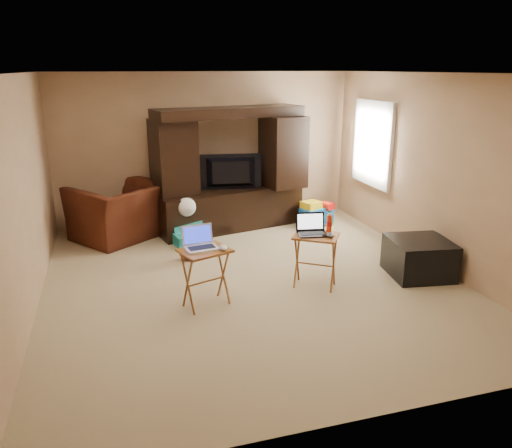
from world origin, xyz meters
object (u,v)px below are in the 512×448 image
object	(u,v)px
water_bottle	(329,223)
recliner	(121,212)
laptop_right	(313,225)
tray_table_right	(315,261)
push_toy	(316,213)
ottoman	(419,258)
mouse_left	(223,248)
child_rocker	(189,225)
entertainment_center	(230,170)
mouse_right	(331,235)
tray_table_left	(206,278)
plush_toy	(190,247)
television	(231,173)
laptop_left	(201,239)

from	to	relation	value
water_bottle	recliner	bearing A→B (deg)	133.92
laptop_right	tray_table_right	bearing A→B (deg)	-16.45
laptop_right	water_bottle	size ratio (longest dim) A/B	1.70
push_toy	ottoman	size ratio (longest dim) A/B	0.77
push_toy	mouse_left	world-z (taller)	mouse_left
child_rocker	entertainment_center	bearing A→B (deg)	26.49
push_toy	ottoman	distance (m)	2.40
tray_table_right	mouse_right	xyz separation A→B (m)	(0.13, -0.12, 0.36)
push_toy	ottoman	xyz separation A→B (m)	(0.41, -2.37, 0.02)
tray_table_left	ottoman	bearing A→B (deg)	-17.47
mouse_left	child_rocker	bearing A→B (deg)	91.22
tray_table_right	push_toy	bearing A→B (deg)	101.09
tray_table_left	mouse_right	bearing A→B (deg)	-18.70
plush_toy	water_bottle	size ratio (longest dim) A/B	1.78
push_toy	tray_table_left	size ratio (longest dim) A/B	0.85
push_toy	tray_table_right	world-z (taller)	tray_table_right
recliner	child_rocker	distance (m)	1.13
recliner	ottoman	size ratio (longest dim) A/B	1.78
push_toy	tray_table_right	distance (m)	2.53
tray_table_right	plush_toy	bearing A→B (deg)	169.57
tray_table_left	laptop_right	bearing A→B (deg)	-12.62
entertainment_center	laptop_right	distance (m)	2.56
child_rocker	tray_table_left	xyz separation A→B (m)	(-0.14, -2.08, 0.03)
television	recliner	size ratio (longest dim) A/B	0.77
mouse_left	ottoman	bearing A→B (deg)	3.16
laptop_left	water_bottle	world-z (taller)	laptop_left
ottoman	mouse_right	xyz separation A→B (m)	(-1.29, -0.07, 0.45)
recliner	tray_table_left	world-z (taller)	recliner
laptop_left	water_bottle	bearing A→B (deg)	-1.12
mouse_right	push_toy	bearing A→B (deg)	70.11
entertainment_center	mouse_left	distance (m)	2.86
push_toy	laptop_left	size ratio (longest dim) A/B	1.63
television	plush_toy	bearing A→B (deg)	62.10
push_toy	tray_table_left	world-z (taller)	tray_table_left
laptop_right	tray_table_left	bearing A→B (deg)	-163.53
laptop_left	mouse_right	size ratio (longest dim) A/B	2.59
plush_toy	laptop_right	size ratio (longest dim) A/B	1.05
tray_table_left	tray_table_right	size ratio (longest dim) A/B	1.01
tray_table_right	laptop_right	bearing A→B (deg)	-171.88
television	tray_table_left	bearing A→B (deg)	79.01
child_rocker	mouse_left	xyz separation A→B (m)	(0.05, -2.15, 0.39)
entertainment_center	laptop_left	world-z (taller)	entertainment_center
child_rocker	mouse_left	size ratio (longest dim) A/B	4.52
child_rocker	water_bottle	bearing A→B (deg)	-63.08
mouse_left	water_bottle	size ratio (longest dim) A/B	0.66
water_bottle	tray_table_right	bearing A→B (deg)	-158.20
tray_table_left	laptop_left	world-z (taller)	laptop_left
television	recliner	xyz separation A→B (m)	(-1.76, 0.04, -0.52)
recliner	laptop_left	bearing A→B (deg)	70.01
laptop_left	mouse_left	bearing A→B (deg)	-31.92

